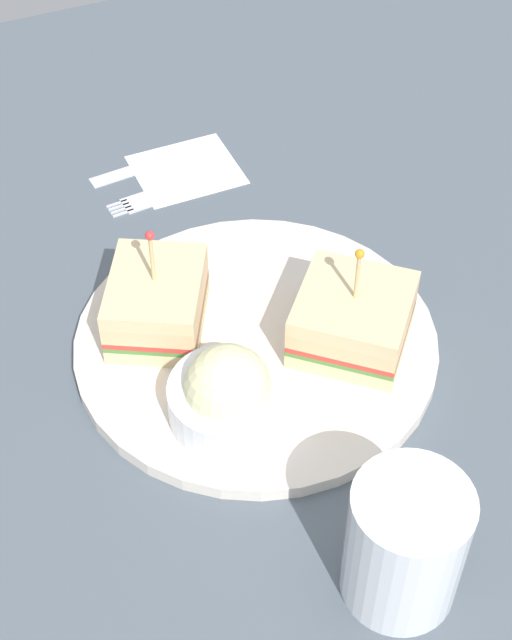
% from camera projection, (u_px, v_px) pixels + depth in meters
% --- Properties ---
extents(ground_plane, '(1.14, 1.14, 0.02)m').
position_uv_depth(ground_plane, '(256.00, 357.00, 0.76)').
color(ground_plane, '#4C5660').
extents(plate, '(0.28, 0.28, 0.01)m').
position_uv_depth(plate, '(256.00, 343.00, 0.74)').
color(plate, silver).
rests_on(plate, ground_plane).
extents(sandwich_half_front, '(0.12, 0.12, 0.09)m').
position_uv_depth(sandwich_half_front, '(353.00, 319.00, 0.72)').
color(sandwich_half_front, beige).
rests_on(sandwich_half_front, plate).
extents(sandwich_half_back, '(0.11, 0.10, 0.10)m').
position_uv_depth(sandwich_half_back, '(157.00, 303.00, 0.73)').
color(sandwich_half_back, beige).
rests_on(sandwich_half_back, plate).
extents(coleslaw_bowl, '(0.09, 0.09, 0.06)m').
position_uv_depth(coleslaw_bowl, '(228.00, 394.00, 0.67)').
color(coleslaw_bowl, white).
rests_on(coleslaw_bowl, plate).
extents(drink_glass, '(0.07, 0.07, 0.10)m').
position_uv_depth(drink_glass, '(399.00, 551.00, 0.58)').
color(drink_glass, gold).
rests_on(drink_glass, ground_plane).
extents(napkin, '(0.09, 0.09, 0.00)m').
position_uv_depth(napkin, '(186.00, 170.00, 0.90)').
color(napkin, white).
rests_on(napkin, ground_plane).
extents(fork, '(0.02, 0.12, 0.00)m').
position_uv_depth(fork, '(158.00, 195.00, 0.87)').
color(fork, silver).
rests_on(fork, ground_plane).
extents(knife, '(0.02, 0.12, 0.00)m').
position_uv_depth(knife, '(144.00, 166.00, 0.90)').
color(knife, silver).
rests_on(knife, ground_plane).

